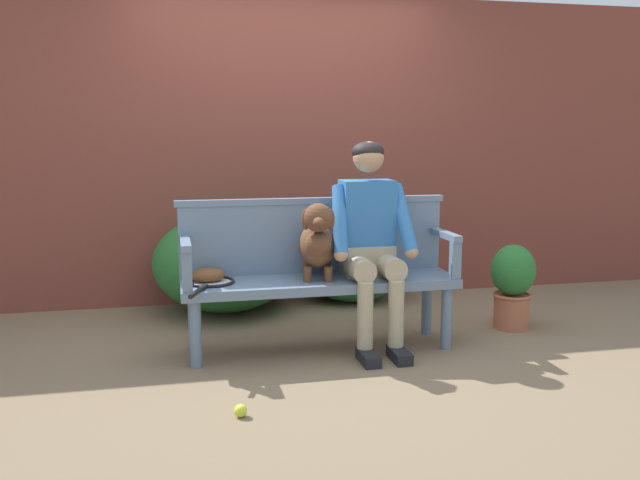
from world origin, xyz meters
The scene contains 14 objects.
ground_plane centered at (0.00, 0.00, 0.00)m, with size 40.00×40.00×0.00m, color #7A664C.
brick_garden_fence centered at (0.00, 1.52, 1.24)m, with size 8.00×0.30×2.49m, color brown.
hedge_bush_far_right centered at (0.56, 1.16, 0.36)m, with size 0.92×0.62×0.71m, color #337538.
hedge_bush_mid_right centered at (-0.52, 1.12, 0.39)m, with size 1.13×1.10×0.77m, color #286B2D.
garden_bench centered at (0.00, 0.00, 0.41)m, with size 1.76×0.47×0.47m.
bench_backrest centered at (0.00, 0.20, 0.72)m, with size 1.80×0.06×0.50m.
bench_armrest_left_end centered at (-0.84, -0.08, 0.67)m, with size 0.06×0.47×0.28m.
bench_armrest_right_end centered at (0.84, -0.08, 0.67)m, with size 0.06×0.47×0.28m.
person_seated centered at (0.33, -0.01, 0.74)m, with size 0.56×0.63×1.34m.
dog_on_bench centered at (-0.02, -0.03, 0.72)m, with size 0.30×0.50×0.50m.
tennis_racket centered at (-0.70, -0.01, 0.48)m, with size 0.37×0.58×0.03m.
baseball_glove centered at (-0.71, 0.05, 0.51)m, with size 0.22×0.17×0.09m, color brown.
tennis_ball centered at (-0.62, -0.96, 0.03)m, with size 0.07×0.07×0.07m, color #CCDB33.
potted_plant centered at (1.45, 0.17, 0.33)m, with size 0.32×0.32×0.61m.
Camera 1 is at (-0.93, -4.18, 1.41)m, focal length 38.36 mm.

